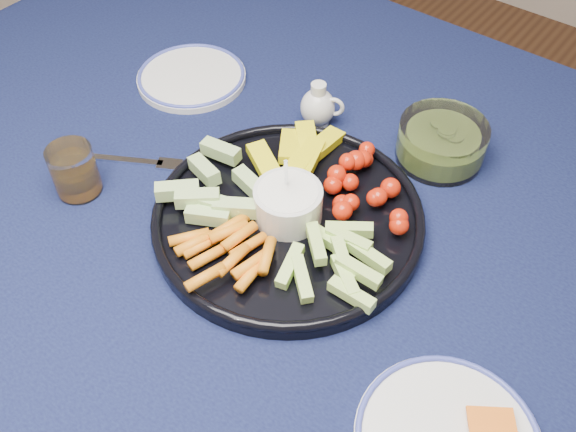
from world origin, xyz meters
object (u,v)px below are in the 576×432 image
Objects in this scene: pickle_bowl at (441,143)px; dining_table at (334,247)px; creamer_pitcher at (318,107)px; side_plate_extra at (191,77)px; crudite_platter at (286,214)px; juice_tumbler at (75,173)px.

dining_table is at bearing -108.46° from pickle_bowl.
creamer_pitcher is 0.41× the size of side_plate_extra.
crudite_platter is 2.00× the size of side_plate_extra.
juice_tumbler is (-0.19, -0.33, 0.00)m from creamer_pitcher.
side_plate_extra is at bearing -168.50° from pickle_bowl.
creamer_pitcher is (-0.13, 0.13, 0.12)m from dining_table.
dining_table is at bearing 31.96° from juice_tumbler.
crudite_platter is 0.31m from juice_tumbler.
dining_table is 12.56× the size of pickle_bowl.
side_plate_extra reaches higher than dining_table.
side_plate_extra is (-0.05, 0.29, -0.03)m from juice_tumbler.
dining_table is 4.45× the size of crudite_platter.
pickle_bowl is 1.73× the size of juice_tumbler.
dining_table is 21.77× the size of creamer_pitcher.
pickle_bowl is at bearing 45.12° from juice_tumbler.
dining_table is at bearing 59.61° from crudite_platter.
dining_table is 0.22m from pickle_bowl.
crudite_platter is 0.22m from creamer_pitcher.
creamer_pitcher is at bearing 114.54° from crudite_platter.
creamer_pitcher is 1.00× the size of juice_tumbler.
crudite_platter is at bearing -111.93° from pickle_bowl.
crudite_platter reaches higher than side_plate_extra.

